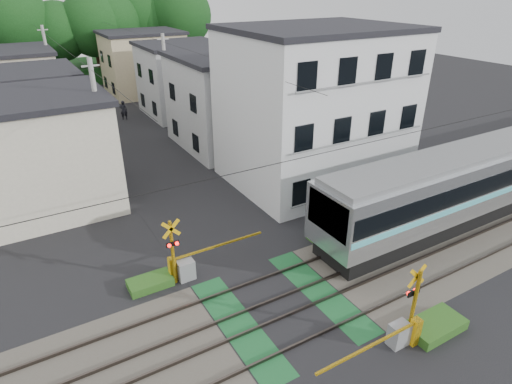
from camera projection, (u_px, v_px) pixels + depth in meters
ground at (281, 308)px, 16.72m from camera, size 120.00×120.00×0.00m
track_bed at (281, 307)px, 16.70m from camera, size 120.00×120.00×0.14m
crossing_signal_near at (403, 329)px, 14.74m from camera, size 4.74×0.65×3.09m
crossing_signal_far at (183, 265)px, 18.06m from camera, size 4.74×0.65×3.09m
apartment_block at (315, 107)px, 25.85m from camera, size 10.20×8.36×9.30m
houses_row at (113, 92)px, 35.47m from camera, size 22.07×31.35×6.80m
tree_hill at (65, 30)px, 50.96m from camera, size 40.00×14.03×11.95m
catenary at (404, 189)px, 17.82m from camera, size 60.00×5.04×7.00m
utility_poles at (104, 91)px, 32.25m from camera, size 7.90×42.00×8.00m
pedestrian at (124, 110)px, 39.15m from camera, size 0.72×0.54×1.77m
weed_patches at (319, 291)px, 17.36m from camera, size 10.25×8.80×0.40m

